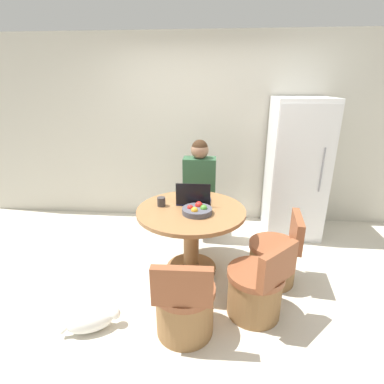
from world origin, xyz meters
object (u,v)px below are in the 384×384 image
Objects in this scene: chair_near_camera at (185,307)px; laptop at (194,199)px; person_seated at (200,186)px; refrigerator at (296,169)px; fruit_bowl at (197,210)px; dining_table at (191,228)px; chair_near_right_corner at (256,290)px; chair_right_side at (274,259)px; cat at (92,322)px.

chair_near_camera is 1.16m from laptop.
person_seated is 0.64m from laptop.
fruit_bowl is (-1.21, -1.17, -0.12)m from refrigerator.
refrigerator is 1.60× the size of dining_table.
dining_table is 0.31m from laptop.
chair_near_right_corner is at bearing 113.04° from person_seated.
dining_table is 3.12× the size of laptop.
chair_near_camera is (-0.60, -0.27, 0.00)m from chair_near_right_corner.
fruit_bowl is (-0.80, -0.00, 0.52)m from chair_right_side.
fruit_bowl reaches higher than chair_near_camera.
cat is (-0.75, -0.93, -0.43)m from dining_table.
dining_table is 1.27m from cat.
laptop reaches higher than chair_right_side.
cat is (-1.38, -0.32, -0.17)m from chair_near_right_corner.
refrigerator is 3.87× the size of cat.
fruit_bowl is at bearing 102.50° from laptop.
chair_right_side is 1.00× the size of chair_near_right_corner.
laptop is (-0.62, 0.76, 0.54)m from chair_near_right_corner.
chair_near_camera is 2.51× the size of fruit_bowl.
laptop is at bearing -96.83° from chair_near_right_corner.
laptop is at bearing 87.80° from person_seated.
chair_right_side is (0.87, -0.10, -0.27)m from dining_table.
laptop is at bearing 102.50° from fruit_bowl.
refrigerator is 1.40m from chair_right_side.
dining_table is at bearing 26.99° from cat.
refrigerator is 2.40× the size of chair_near_camera.
refrigerator is at bearing -157.14° from chair_near_right_corner.
laptop is 0.77× the size of cat.
chair_near_right_corner is 1.11m from laptop.
person_seated reaches higher than dining_table.
person_seated reaches higher than chair_near_camera.
chair_near_right_corner is at bearing -11.05° from cat.
person_seated is at bearing -130.22° from chair_right_side.
laptop is 1.50m from cat.
cat is at bearing -56.43° from chair_right_side.
chair_near_camera is 1.72m from person_seated.
fruit_bowl is at bearing -88.13° from chair_near_right_corner.
chair_near_right_corner is at bearing -111.18° from refrigerator.
cat is (-0.77, -0.05, -0.17)m from chair_near_camera.
refrigerator is 2.96m from cat.
cat is (-2.03, -2.00, -0.81)m from refrigerator.
chair_near_right_corner is (-0.65, -1.68, -0.64)m from refrigerator.
fruit_bowl is (0.06, -0.25, -0.02)m from laptop.
refrigerator is at bearing 39.98° from dining_table.
chair_right_side is 0.95m from fruit_bowl.
chair_near_camera is 1.61× the size of cat.
chair_right_side is 1.83m from cat.
fruit_bowl is at bearing 21.25° from cat.
laptop is (-0.01, 1.02, 0.54)m from chair_near_camera.
refrigerator is at bearing -143.88° from laptop.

